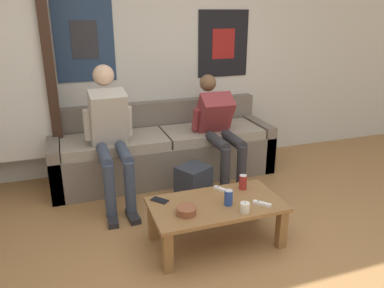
# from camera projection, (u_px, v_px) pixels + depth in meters

# --- Properties ---
(ground_plane) EXTENTS (18.00, 18.00, 0.00)m
(ground_plane) POSITION_uv_depth(u_px,v_px,m) (252.00, 281.00, 2.61)
(ground_plane) COLOR #9E7042
(wall_back) EXTENTS (10.00, 0.07, 2.55)m
(wall_back) POSITION_uv_depth(u_px,v_px,m) (161.00, 58.00, 4.26)
(wall_back) COLOR silver
(wall_back) RESTS_ON ground_plane
(door_frame) EXTENTS (1.00, 0.10, 2.15)m
(door_frame) POSITION_uv_depth(u_px,v_px,m) (0.00, 75.00, 3.58)
(door_frame) COLOR #382319
(door_frame) RESTS_ON ground_plane
(couch) EXTENTS (2.44, 0.75, 0.79)m
(couch) POSITION_uv_depth(u_px,v_px,m) (164.00, 151.00, 4.23)
(couch) COLOR #70665B
(couch) RESTS_ON ground_plane
(coffee_table) EXTENTS (1.04, 0.56, 0.36)m
(coffee_table) POSITION_uv_depth(u_px,v_px,m) (216.00, 210.00, 2.96)
(coffee_table) COLOR olive
(coffee_table) RESTS_ON ground_plane
(person_seated_adult) EXTENTS (0.47, 0.93, 1.30)m
(person_seated_adult) POSITION_uv_depth(u_px,v_px,m) (110.00, 130.00, 3.56)
(person_seated_adult) COLOR #384256
(person_seated_adult) RESTS_ON ground_plane
(person_seated_teen) EXTENTS (0.47, 1.01, 1.13)m
(person_seated_teen) POSITION_uv_depth(u_px,v_px,m) (218.00, 126.00, 3.96)
(person_seated_teen) COLOR #2D2D33
(person_seated_teen) RESTS_ON ground_plane
(backpack) EXTENTS (0.37, 0.37, 0.39)m
(backpack) POSITION_uv_depth(u_px,v_px,m) (194.00, 187.00, 3.59)
(backpack) COLOR #282D38
(backpack) RESTS_ON ground_plane
(ceramic_bowl) EXTENTS (0.16, 0.16, 0.06)m
(ceramic_bowl) POSITION_uv_depth(u_px,v_px,m) (186.00, 210.00, 2.76)
(ceramic_bowl) COLOR brown
(ceramic_bowl) RESTS_ON coffee_table
(pillar_candle) EXTENTS (0.07, 0.07, 0.09)m
(pillar_candle) POSITION_uv_depth(u_px,v_px,m) (245.00, 207.00, 2.79)
(pillar_candle) COLOR silver
(pillar_candle) RESTS_ON coffee_table
(drink_can_blue) EXTENTS (0.07, 0.07, 0.12)m
(drink_can_blue) POSITION_uv_depth(u_px,v_px,m) (228.00, 198.00, 2.88)
(drink_can_blue) COLOR #28479E
(drink_can_blue) RESTS_ON coffee_table
(drink_can_red) EXTENTS (0.07, 0.07, 0.12)m
(drink_can_red) POSITION_uv_depth(u_px,v_px,m) (243.00, 182.00, 3.15)
(drink_can_red) COLOR maroon
(drink_can_red) RESTS_ON coffee_table
(game_controller_near_left) EXTENTS (0.10, 0.14, 0.03)m
(game_controller_near_left) POSITION_uv_depth(u_px,v_px,m) (221.00, 189.00, 3.13)
(game_controller_near_left) COLOR white
(game_controller_near_left) RESTS_ON coffee_table
(game_controller_near_right) EXTENTS (0.12, 0.13, 0.03)m
(game_controller_near_right) POSITION_uv_depth(u_px,v_px,m) (262.00, 204.00, 2.89)
(game_controller_near_right) COLOR white
(game_controller_near_right) RESTS_ON coffee_table
(cell_phone) EXTENTS (0.14, 0.15, 0.01)m
(cell_phone) POSITION_uv_depth(u_px,v_px,m) (160.00, 200.00, 2.96)
(cell_phone) COLOR black
(cell_phone) RESTS_ON coffee_table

